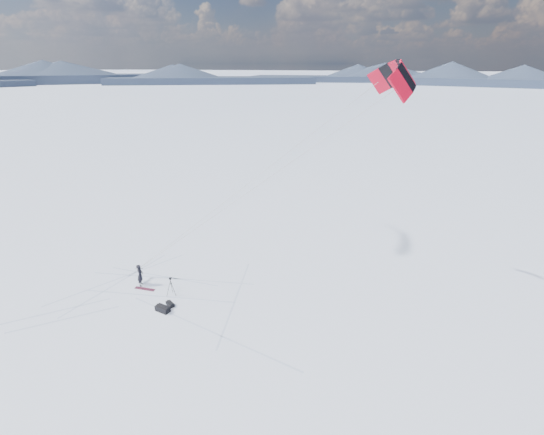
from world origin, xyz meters
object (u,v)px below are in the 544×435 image
(gear_bag_b, at_px, (170,304))
(tripod, at_px, (171,284))
(gear_bag_a, at_px, (163,309))
(snowboard, at_px, (145,289))
(snowkiter, at_px, (142,285))

(gear_bag_b, bearing_deg, tripod, 148.95)
(tripod, distance_m, gear_bag_b, 1.46)
(tripod, relative_size, gear_bag_a, 1.32)
(snowboard, relative_size, gear_bag_b, 2.05)
(snowkiter, xyz_separation_m, gear_bag_a, (3.17, -2.20, 0.18))
(snowkiter, relative_size, snowboard, 1.10)
(snowboard, xyz_separation_m, gear_bag_b, (2.74, -1.17, 0.11))
(gear_bag_b, bearing_deg, snowboard, -171.51)
(snowboard, distance_m, gear_bag_b, 2.98)
(snowkiter, bearing_deg, gear_bag_b, -138.09)
(gear_bag_a, distance_m, gear_bag_b, 0.68)
(gear_bag_a, bearing_deg, snowboard, 155.82)
(tripod, bearing_deg, snowkiter, 178.15)
(gear_bag_a, xyz_separation_m, gear_bag_b, (0.11, 0.67, -0.06))
(snowkiter, distance_m, snowboard, 0.64)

